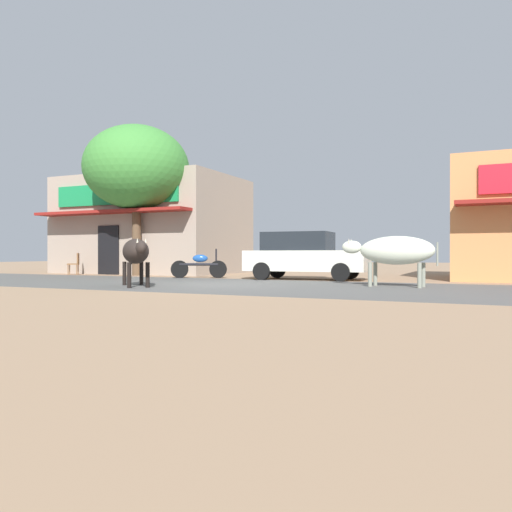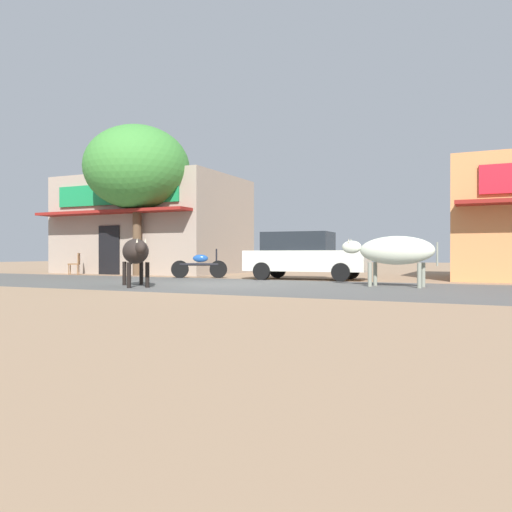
{
  "view_description": "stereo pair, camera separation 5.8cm",
  "coord_description": "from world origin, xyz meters",
  "px_view_note": "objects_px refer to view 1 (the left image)",
  "views": [
    {
      "loc": [
        7.13,
        -12.84,
        0.9
      ],
      "look_at": [
        0.56,
        1.58,
        0.82
      ],
      "focal_mm": 35.55,
      "sensor_mm": 36.0,
      "label": 1
    },
    {
      "loc": [
        7.18,
        -12.81,
        0.9
      ],
      "look_at": [
        0.56,
        1.58,
        0.82
      ],
      "focal_mm": 35.55,
      "sensor_mm": 36.0,
      "label": 2
    }
  ],
  "objects_px": {
    "cow_far_dark": "(394,251)",
    "pedestrian_by_shop": "(480,252)",
    "parked_hatchback_car": "(304,255)",
    "roadside_tree": "(136,168)",
    "cow_near_brown": "(136,252)",
    "parked_motorcycle": "(200,265)",
    "cafe_chair_near_tree": "(75,263)"
  },
  "relations": [
    {
      "from": "cow_far_dark",
      "to": "pedestrian_by_shop",
      "type": "height_order",
      "value": "pedestrian_by_shop"
    },
    {
      "from": "parked_hatchback_car",
      "to": "pedestrian_by_shop",
      "type": "height_order",
      "value": "same"
    },
    {
      "from": "cow_far_dark",
      "to": "pedestrian_by_shop",
      "type": "bearing_deg",
      "value": 59.12
    },
    {
      "from": "roadside_tree",
      "to": "parked_hatchback_car",
      "type": "xyz_separation_m",
      "value": [
        7.31,
        -0.22,
        -3.56
      ]
    },
    {
      "from": "cow_near_brown",
      "to": "cow_far_dark",
      "type": "bearing_deg",
      "value": 23.75
    },
    {
      "from": "cow_far_dark",
      "to": "roadside_tree",
      "type": "bearing_deg",
      "value": 165.2
    },
    {
      "from": "parked_motorcycle",
      "to": "pedestrian_by_shop",
      "type": "height_order",
      "value": "pedestrian_by_shop"
    },
    {
      "from": "roadside_tree",
      "to": "cow_near_brown",
      "type": "bearing_deg",
      "value": -52.36
    },
    {
      "from": "parked_motorcycle",
      "to": "cow_near_brown",
      "type": "relative_size",
      "value": 0.91
    },
    {
      "from": "parked_motorcycle",
      "to": "pedestrian_by_shop",
      "type": "xyz_separation_m",
      "value": [
        9.39,
        1.47,
        0.49
      ]
    },
    {
      "from": "roadside_tree",
      "to": "parked_motorcycle",
      "type": "xyz_separation_m",
      "value": [
        3.49,
        -0.84,
        -3.92
      ]
    },
    {
      "from": "cafe_chair_near_tree",
      "to": "roadside_tree",
      "type": "bearing_deg",
      "value": 8.67
    },
    {
      "from": "parked_hatchback_car",
      "to": "cow_far_dark",
      "type": "bearing_deg",
      "value": -37.05
    },
    {
      "from": "pedestrian_by_shop",
      "to": "cafe_chair_near_tree",
      "type": "relative_size",
      "value": 1.78
    },
    {
      "from": "cafe_chair_near_tree",
      "to": "parked_hatchback_car",
      "type": "bearing_deg",
      "value": 1.21
    },
    {
      "from": "roadside_tree",
      "to": "cow_near_brown",
      "type": "distance_m",
      "value": 7.96
    },
    {
      "from": "parked_motorcycle",
      "to": "pedestrian_by_shop",
      "type": "distance_m",
      "value": 9.51
    },
    {
      "from": "cow_near_brown",
      "to": "cafe_chair_near_tree",
      "type": "bearing_deg",
      "value": 144.22
    },
    {
      "from": "cafe_chair_near_tree",
      "to": "parked_motorcycle",
      "type": "bearing_deg",
      "value": -3.55
    },
    {
      "from": "cow_far_dark",
      "to": "cafe_chair_near_tree",
      "type": "relative_size",
      "value": 2.84
    },
    {
      "from": "parked_motorcycle",
      "to": "cow_far_dark",
      "type": "bearing_deg",
      "value": -15.43
    },
    {
      "from": "cow_near_brown",
      "to": "cafe_chair_near_tree",
      "type": "xyz_separation_m",
      "value": [
        -7.26,
        5.23,
        -0.43
      ]
    },
    {
      "from": "roadside_tree",
      "to": "pedestrian_by_shop",
      "type": "bearing_deg",
      "value": 2.82
    },
    {
      "from": "parked_motorcycle",
      "to": "pedestrian_by_shop",
      "type": "bearing_deg",
      "value": 8.9
    },
    {
      "from": "parked_hatchback_car",
      "to": "parked_motorcycle",
      "type": "height_order",
      "value": "parked_hatchback_car"
    },
    {
      "from": "parked_hatchback_car",
      "to": "cafe_chair_near_tree",
      "type": "xyz_separation_m",
      "value": [
        -10.2,
        -0.22,
        -0.33
      ]
    },
    {
      "from": "parked_motorcycle",
      "to": "cafe_chair_near_tree",
      "type": "distance_m",
      "value": 6.39
    },
    {
      "from": "roadside_tree",
      "to": "cafe_chair_near_tree",
      "type": "distance_m",
      "value": 4.86
    },
    {
      "from": "parked_hatchback_car",
      "to": "pedestrian_by_shop",
      "type": "xyz_separation_m",
      "value": [
        5.57,
        0.86,
        0.12
      ]
    },
    {
      "from": "cow_near_brown",
      "to": "cow_far_dark",
      "type": "height_order",
      "value": "cow_far_dark"
    },
    {
      "from": "cow_far_dark",
      "to": "pedestrian_by_shop",
      "type": "xyz_separation_m",
      "value": [
        2.09,
        3.49,
        -0.01
      ]
    },
    {
      "from": "parked_motorcycle",
      "to": "cafe_chair_near_tree",
      "type": "bearing_deg",
      "value": 176.45
    }
  ]
}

